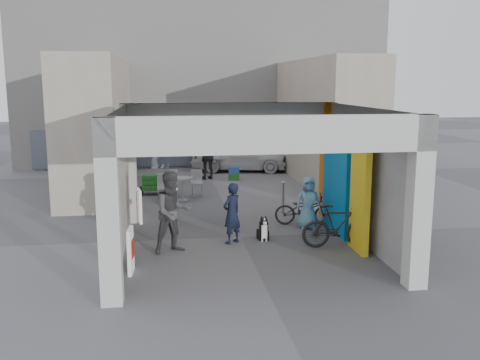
{
  "coord_description": "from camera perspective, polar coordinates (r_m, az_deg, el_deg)",
  "views": [
    {
      "loc": [
        -1.95,
        -13.71,
        4.11
      ],
      "look_at": [
        0.13,
        1.0,
        1.37
      ],
      "focal_mm": 40.0,
      "sensor_mm": 36.0,
      "label": 1
    }
  ],
  "objects": [
    {
      "name": "bollard_left",
      "position": [
        16.34,
        -6.8,
        -2.52
      ],
      "size": [
        0.09,
        0.09,
        0.93
      ],
      "primitive_type": "cylinder",
      "color": "#919399",
      "rests_on": "ground"
    },
    {
      "name": "plaza_bldg_left",
      "position": [
        21.43,
        -14.94,
        5.78
      ],
      "size": [
        2.0,
        9.0,
        5.0
      ],
      "primitive_type": "cube",
      "color": "#AFA391",
      "rests_on": "ground"
    },
    {
      "name": "bollard_right",
      "position": [
        17.03,
        4.62,
        -1.85
      ],
      "size": [
        0.09,
        0.09,
        0.99
      ],
      "primitive_type": "cylinder",
      "color": "#919399",
      "rests_on": "ground"
    },
    {
      "name": "arcade_canopy",
      "position": [
        13.26,
        2.86,
        2.58
      ],
      "size": [
        6.4,
        6.45,
        6.4
      ],
      "color": "#BBBBB6",
      "rests_on": "ground"
    },
    {
      "name": "advert_board_far",
      "position": [
        16.08,
        -10.68,
        -2.7
      ],
      "size": [
        0.19,
        0.56,
        1.0
      ],
      "rotation": [
        0.0,
        0.0,
        0.19
      ],
      "color": "white",
      "rests_on": "ground"
    },
    {
      "name": "white_van",
      "position": [
        24.94,
        -0.04,
        2.72
      ],
      "size": [
        4.72,
        2.61,
        1.52
      ],
      "primitive_type": "imported",
      "rotation": [
        0.0,
        0.0,
        1.38
      ],
      "color": "silver",
      "rests_on": "ground"
    },
    {
      "name": "man_crates",
      "position": [
        22.75,
        -3.43,
        2.51
      ],
      "size": [
        1.23,
        0.74,
        1.96
      ],
      "primitive_type": "imported",
      "rotation": [
        0.0,
        0.0,
        3.38
      ],
      "color": "black",
      "rests_on": "ground"
    },
    {
      "name": "ground",
      "position": [
        14.45,
        0.05,
        -6.09
      ],
      "size": [
        90.0,
        90.0,
        0.0
      ],
      "primitive_type": "plane",
      "color": "#5B5B60",
      "rests_on": "ground"
    },
    {
      "name": "bollard_center",
      "position": [
        16.67,
        -1.02,
        -2.36
      ],
      "size": [
        0.09,
        0.09,
        0.84
      ],
      "primitive_type": "cylinder",
      "color": "#919399",
      "rests_on": "ground"
    },
    {
      "name": "cafe_set",
      "position": [
        19.15,
        -6.59,
        -0.97
      ],
      "size": [
        1.62,
        1.31,
        0.98
      ],
      "rotation": [
        0.0,
        0.0,
        0.12
      ],
      "color": "#A3A3A8",
      "rests_on": "ground"
    },
    {
      "name": "man_with_dog",
      "position": [
        13.72,
        -0.87,
        -3.57
      ],
      "size": [
        0.68,
        0.66,
        1.58
      ],
      "primitive_type": "imported",
      "rotation": [
        0.0,
        0.0,
        3.84
      ],
      "color": "black",
      "rests_on": "ground"
    },
    {
      "name": "bicycle_rear",
      "position": [
        13.66,
        10.42,
        -4.84
      ],
      "size": [
        1.86,
        0.61,
        1.1
      ],
      "primitive_type": "imported",
      "rotation": [
        0.0,
        0.0,
        1.52
      ],
      "color": "black",
      "rests_on": "ground"
    },
    {
      "name": "far_building",
      "position": [
        27.78,
        -4.09,
        10.17
      ],
      "size": [
        18.0,
        4.08,
        8.0
      ],
      "color": "silver",
      "rests_on": "ground"
    },
    {
      "name": "plaza_bldg_right",
      "position": [
        22.23,
        8.89,
        6.16
      ],
      "size": [
        2.0,
        9.0,
        5.0
      ],
      "primitive_type": "cube",
      "color": "#AFA391",
      "rests_on": "ground"
    },
    {
      "name": "man_back_turned",
      "position": [
        13.07,
        -7.17,
        -3.43
      ],
      "size": [
        1.17,
        1.05,
        1.99
      ],
      "primitive_type": "imported",
      "rotation": [
        0.0,
        0.0,
        0.36
      ],
      "color": "#424345",
      "rests_on": "ground"
    },
    {
      "name": "bicycle_front",
      "position": [
        15.65,
        6.92,
        -3.15
      ],
      "size": [
        1.81,
        0.93,
        0.91
      ],
      "primitive_type": "imported",
      "rotation": [
        0.0,
        0.0,
        1.37
      ],
      "color": "black",
      "rests_on": "ground"
    },
    {
      "name": "advert_board_near",
      "position": [
        11.93,
        -11.57,
        -7.36
      ],
      "size": [
        0.13,
        0.55,
        1.0
      ],
      "rotation": [
        0.0,
        0.0,
        -0.07
      ],
      "color": "white",
      "rests_on": "ground"
    },
    {
      "name": "produce_stand",
      "position": [
        20.05,
        -9.12,
        -0.72
      ],
      "size": [
        1.06,
        0.57,
        0.7
      ],
      "rotation": [
        0.0,
        0.0,
        -0.14
      ],
      "color": "black",
      "rests_on": "ground"
    },
    {
      "name": "border_collie",
      "position": [
        14.11,
        2.51,
        -5.38
      ],
      "size": [
        0.25,
        0.49,
        0.67
      ],
      "rotation": [
        0.0,
        0.0,
        0.14
      ],
      "color": "black",
      "rests_on": "ground"
    },
    {
      "name": "man_elderly",
      "position": [
        15.19,
        7.29,
        -2.45
      ],
      "size": [
        0.74,
        0.49,
        1.49
      ],
      "primitive_type": "imported",
      "rotation": [
        0.0,
        0.0,
        -0.03
      ],
      "color": "#639AC1",
      "rests_on": "ground"
    },
    {
      "name": "crate_stack",
      "position": [
        22.7,
        -0.65,
        0.73
      ],
      "size": [
        0.48,
        0.39,
        0.56
      ],
      "rotation": [
        0.0,
        0.0,
        -0.1
      ],
      "color": "#175218",
      "rests_on": "ground"
    }
  ]
}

